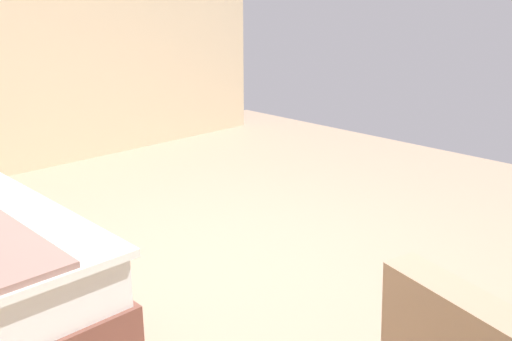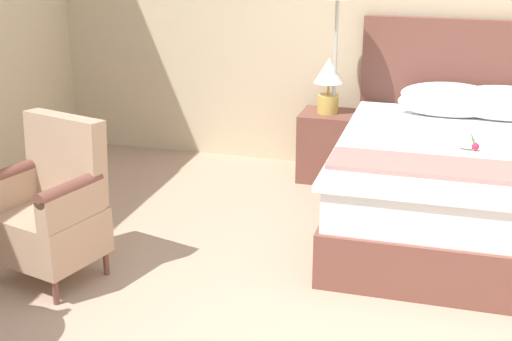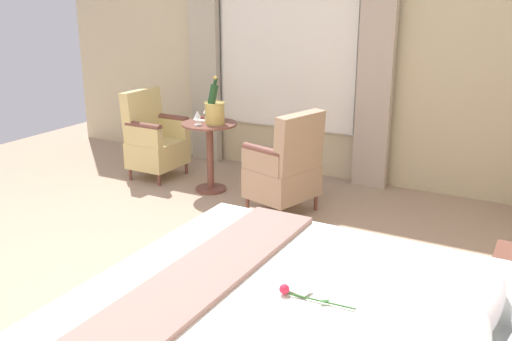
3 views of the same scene
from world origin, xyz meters
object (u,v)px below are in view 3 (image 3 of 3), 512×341
at_px(wine_glass_near_edge, 198,115).
at_px(armchair_by_window, 286,168).
at_px(side_table_round, 210,149).
at_px(snack_plate, 202,119).
at_px(wine_glass_near_bucket, 206,111).
at_px(champagne_bucket, 214,110).
at_px(armchair_facing_bed, 154,139).

relative_size(wine_glass_near_edge, armchair_by_window, 0.15).
bearing_deg(side_table_round, armchair_by_window, 78.56).
xyz_separation_m(side_table_round, armchair_by_window, (0.19, 0.96, -0.01)).
bearing_deg(armchair_by_window, snack_plate, -103.84).
height_order(side_table_round, wine_glass_near_bucket, wine_glass_near_bucket).
relative_size(champagne_bucket, snack_plate, 2.61).
distance_m(champagne_bucket, wine_glass_near_edge, 0.18).
height_order(champagne_bucket, snack_plate, champagne_bucket).
bearing_deg(wine_glass_near_edge, armchair_by_window, 86.46).
xyz_separation_m(side_table_round, wine_glass_near_edge, (0.13, -0.05, 0.37)).
xyz_separation_m(side_table_round, champagne_bucket, (0.01, 0.07, 0.41)).
height_order(wine_glass_near_bucket, armchair_facing_bed, armchair_facing_bed).
height_order(side_table_round, wine_glass_near_edge, wine_glass_near_edge).
distance_m(snack_plate, armchair_by_window, 1.16).
distance_m(side_table_round, armchair_by_window, 0.98).
height_order(wine_glass_near_bucket, armchair_by_window, armchair_by_window).
bearing_deg(wine_glass_near_edge, champagne_bucket, 136.17).
bearing_deg(armchair_facing_bed, armchair_by_window, 80.44).
bearing_deg(champagne_bucket, wine_glass_near_bucket, -123.93).
bearing_deg(armchair_by_window, champagne_bucket, -101.81).
height_order(champagne_bucket, armchair_facing_bed, champagne_bucket).
height_order(armchair_by_window, armchair_facing_bed, armchair_by_window).
distance_m(side_table_round, wine_glass_near_bucket, 0.39).
distance_m(wine_glass_near_bucket, wine_glass_near_edge, 0.25).
xyz_separation_m(champagne_bucket, wine_glass_near_edge, (0.12, -0.12, -0.04)).
bearing_deg(wine_glass_near_bucket, armchair_by_window, 74.10).
bearing_deg(armchair_facing_bed, side_table_round, 82.71).
height_order(champagne_bucket, wine_glass_near_edge, champagne_bucket).
bearing_deg(champagne_bucket, armchair_facing_bed, -97.24).
distance_m(champagne_bucket, armchair_by_window, 1.00).
bearing_deg(armchair_by_window, wine_glass_near_edge, -93.54).
height_order(wine_glass_near_edge, snack_plate, wine_glass_near_edge).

